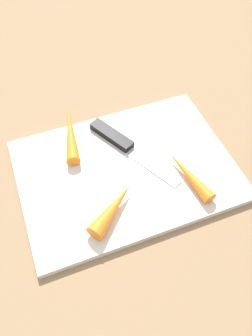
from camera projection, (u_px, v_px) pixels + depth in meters
ground_plane at (126, 172)px, 0.58m from camera, size 1.40×1.40×0.00m
cutting_board at (126, 170)px, 0.58m from camera, size 0.36×0.26×0.01m
knife at (115, 140)px, 0.60m from camera, size 0.11×0.19×0.01m
carrot_medium at (189, 175)px, 0.55m from camera, size 0.04×0.11×0.02m
carrot_shortest at (113, 208)px, 0.51m from camera, size 0.10×0.08×0.03m
carrot_longest at (71, 132)px, 0.60m from camera, size 0.05×0.14×0.02m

